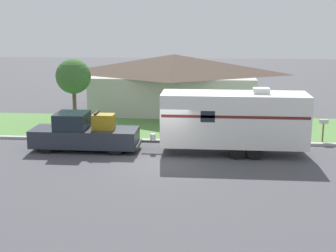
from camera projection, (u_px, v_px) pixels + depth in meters
name	position (u px, v px, depth m)	size (l,w,h in m)	color
ground_plane	(163.00, 162.00, 22.94)	(120.00, 120.00, 0.00)	#47474C
curb_strip	(170.00, 141.00, 26.56)	(80.00, 0.30, 0.14)	#ADADA8
lawn_strip	(174.00, 127.00, 30.12)	(80.00, 7.00, 0.03)	#568442
house_across_street	(174.00, 82.00, 35.18)	(12.69, 7.21, 4.25)	#B2B2A8
pickup_truck	(84.00, 134.00, 24.82)	(5.74, 1.93, 2.09)	black
travel_trailer	(234.00, 119.00, 23.94)	(8.47, 2.28, 3.46)	black
mailbox	(323.00, 125.00, 26.38)	(0.48, 0.20, 1.30)	brown
tree_in_yard	(73.00, 77.00, 29.74)	(2.23, 2.23, 4.38)	brown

